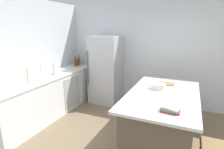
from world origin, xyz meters
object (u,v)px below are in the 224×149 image
object	(u,v)px
refrigerator	(106,70)
sink_faucet	(41,70)
hot_sauce_bottle	(77,63)
mixing_bowl	(159,86)
cutting_board	(165,83)
syrup_bottle	(75,62)
whiskey_bottle	(79,61)
gin_bottle	(86,61)
flower_vase	(28,78)
paper_towel_roll	(54,69)
cookbook_stack	(170,109)
kitchen_island	(161,119)

from	to	relation	value
refrigerator	sink_faucet	distance (m)	1.66
refrigerator	hot_sauce_bottle	world-z (taller)	refrigerator
hot_sauce_bottle	mixing_bowl	bearing A→B (deg)	-24.41
sink_faucet	mixing_bowl	distance (m)	2.48
hot_sauce_bottle	cutting_board	size ratio (longest dim) A/B	0.59
syrup_bottle	whiskey_bottle	bearing A→B (deg)	91.33
gin_bottle	hot_sauce_bottle	xyz separation A→B (m)	(-0.18, -0.20, -0.04)
gin_bottle	mixing_bowl	distance (m)	2.68
whiskey_bottle	hot_sauce_bottle	world-z (taller)	whiskey_bottle
flower_vase	paper_towel_roll	xyz separation A→B (m)	(0.02, 0.73, 0.03)
sink_faucet	gin_bottle	xyz separation A→B (m)	(0.15, 1.56, -0.04)
paper_towel_roll	cookbook_stack	size ratio (longest dim) A/B	1.25
gin_bottle	mixing_bowl	world-z (taller)	gin_bottle
paper_towel_roll	hot_sauce_bottle	size ratio (longest dim) A/B	1.49
whiskey_bottle	cutting_board	xyz separation A→B (m)	(2.54, -0.88, -0.10)
sink_faucet	paper_towel_roll	distance (m)	0.32
syrup_bottle	hot_sauce_bottle	bearing A→B (deg)	104.55
flower_vase	whiskey_bottle	world-z (taller)	flower_vase
hot_sauce_bottle	kitchen_island	bearing A→B (deg)	-27.25
flower_vase	cookbook_stack	xyz separation A→B (m)	(2.69, -0.19, -0.06)
gin_bottle	syrup_bottle	distance (m)	0.33
refrigerator	cookbook_stack	bearing A→B (deg)	-47.05
kitchen_island	mixing_bowl	bearing A→B (deg)	118.00
gin_bottle	whiskey_bottle	size ratio (longest dim) A/B	1.03
kitchen_island	sink_faucet	bearing A→B (deg)	-179.52
cutting_board	whiskey_bottle	bearing A→B (deg)	160.97
cookbook_stack	kitchen_island	bearing A→B (deg)	105.89
sink_faucet	cutting_board	bearing A→B (deg)	12.84
kitchen_island	paper_towel_roll	bearing A→B (deg)	173.46
flower_vase	hot_sauce_bottle	distance (m)	1.79
kitchen_island	hot_sauce_bottle	distance (m)	2.98
whiskey_bottle	syrup_bottle	size ratio (longest dim) A/B	0.98
kitchen_island	refrigerator	xyz separation A→B (m)	(-1.69, 1.37, 0.42)
kitchen_island	cutting_board	world-z (taller)	cutting_board
mixing_bowl	cutting_board	distance (m)	0.35
kitchen_island	paper_towel_roll	xyz separation A→B (m)	(-2.49, 0.29, 0.59)
gin_bottle	hot_sauce_bottle	world-z (taller)	gin_bottle
kitchen_island	gin_bottle	world-z (taller)	gin_bottle
hot_sauce_bottle	mixing_bowl	distance (m)	2.74
mixing_bowl	cutting_board	bearing A→B (deg)	78.73
cutting_board	paper_towel_roll	bearing A→B (deg)	-173.73
gin_bottle	cookbook_stack	world-z (taller)	gin_bottle
cutting_board	flower_vase	bearing A→B (deg)	-157.94
flower_vase	cutting_board	size ratio (longest dim) A/B	0.84
sink_faucet	cookbook_stack	xyz separation A→B (m)	(2.76, -0.61, -0.12)
refrigerator	cookbook_stack	distance (m)	2.74
cookbook_stack	cutting_board	size ratio (longest dim) A/B	0.71
paper_towel_roll	cutting_board	size ratio (longest dim) A/B	0.88
hot_sauce_bottle	mixing_bowl	xyz separation A→B (m)	(2.49, -1.13, -0.03)
kitchen_island	gin_bottle	distance (m)	2.94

